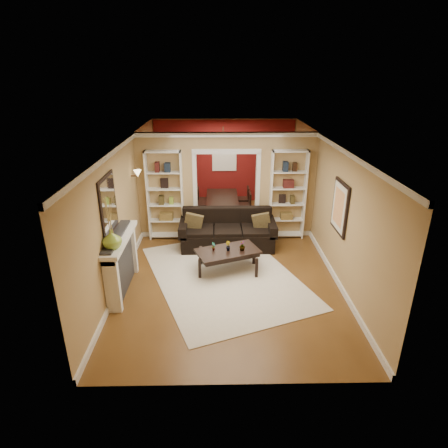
{
  "coord_description": "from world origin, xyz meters",
  "views": [
    {
      "loc": [
        -0.23,
        -7.99,
        4.07
      ],
      "look_at": [
        -0.1,
        -0.8,
        1.12
      ],
      "focal_mm": 30.0,
      "sensor_mm": 36.0,
      "label": 1
    }
  ],
  "objects_px": {
    "bookshelf_left": "(165,196)",
    "dining_table": "(223,206)",
    "sofa": "(228,230)",
    "coffee_table": "(228,261)",
    "bookshelf_right": "(288,195)",
    "fireplace": "(123,264)"
  },
  "relations": [
    {
      "from": "bookshelf_left",
      "to": "fireplace",
      "type": "xyz_separation_m",
      "value": [
        -0.54,
        -2.53,
        -0.57
      ]
    },
    {
      "from": "fireplace",
      "to": "sofa",
      "type": "bearing_deg",
      "value": 42.84
    },
    {
      "from": "sofa",
      "to": "bookshelf_left",
      "type": "bearing_deg",
      "value": 159.64
    },
    {
      "from": "dining_table",
      "to": "coffee_table",
      "type": "bearing_deg",
      "value": -179.28
    },
    {
      "from": "bookshelf_right",
      "to": "dining_table",
      "type": "relative_size",
      "value": 1.37
    },
    {
      "from": "coffee_table",
      "to": "bookshelf_left",
      "type": "height_order",
      "value": "bookshelf_left"
    },
    {
      "from": "sofa",
      "to": "bookshelf_right",
      "type": "bearing_deg",
      "value": 20.67
    },
    {
      "from": "bookshelf_left",
      "to": "dining_table",
      "type": "xyz_separation_m",
      "value": [
        1.49,
        1.62,
        -0.85
      ]
    },
    {
      "from": "sofa",
      "to": "fireplace",
      "type": "relative_size",
      "value": 1.38
    },
    {
      "from": "bookshelf_left",
      "to": "dining_table",
      "type": "distance_m",
      "value": 2.36
    },
    {
      "from": "sofa",
      "to": "fireplace",
      "type": "distance_m",
      "value": 2.87
    },
    {
      "from": "coffee_table",
      "to": "sofa",
      "type": "bearing_deg",
      "value": 67.87
    },
    {
      "from": "bookshelf_right",
      "to": "fireplace",
      "type": "height_order",
      "value": "bookshelf_right"
    },
    {
      "from": "dining_table",
      "to": "fireplace",
      "type": "bearing_deg",
      "value": 153.89
    },
    {
      "from": "sofa",
      "to": "fireplace",
      "type": "bearing_deg",
      "value": -137.16
    },
    {
      "from": "bookshelf_left",
      "to": "dining_table",
      "type": "relative_size",
      "value": 1.37
    },
    {
      "from": "fireplace",
      "to": "dining_table",
      "type": "bearing_deg",
      "value": 63.89
    },
    {
      "from": "bookshelf_right",
      "to": "fireplace",
      "type": "xyz_separation_m",
      "value": [
        -3.64,
        -2.53,
        -0.57
      ]
    },
    {
      "from": "sofa",
      "to": "bookshelf_left",
      "type": "height_order",
      "value": "bookshelf_left"
    },
    {
      "from": "bookshelf_left",
      "to": "fireplace",
      "type": "bearing_deg",
      "value": -102.05
    },
    {
      "from": "sofa",
      "to": "coffee_table",
      "type": "bearing_deg",
      "value": -91.28
    },
    {
      "from": "coffee_table",
      "to": "bookshelf_right",
      "type": "relative_size",
      "value": 0.57
    }
  ]
}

